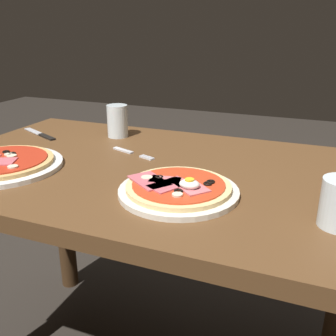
% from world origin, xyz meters
% --- Properties ---
extents(dining_table, '(1.19, 0.72, 0.73)m').
position_xyz_m(dining_table, '(0.00, 0.00, 0.60)').
color(dining_table, brown).
rests_on(dining_table, ground).
extents(pizza_foreground, '(0.26, 0.26, 0.05)m').
position_xyz_m(pizza_foreground, '(0.13, -0.14, 0.74)').
color(pizza_foreground, silver).
rests_on(pizza_foreground, dining_table).
extents(pizza_across_left, '(0.30, 0.30, 0.03)m').
position_xyz_m(pizza_across_left, '(-0.35, -0.15, 0.74)').
color(pizza_across_left, white).
rests_on(pizza_across_left, dining_table).
extents(water_glass_far, '(0.07, 0.07, 0.10)m').
position_xyz_m(water_glass_far, '(-0.22, 0.22, 0.77)').
color(water_glass_far, silver).
rests_on(water_glass_far, dining_table).
extents(fork, '(0.15, 0.07, 0.00)m').
position_xyz_m(fork, '(-0.10, 0.08, 0.73)').
color(fork, silver).
rests_on(fork, dining_table).
extents(knife, '(0.18, 0.10, 0.01)m').
position_xyz_m(knife, '(-0.46, 0.14, 0.73)').
color(knife, silver).
rests_on(knife, dining_table).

